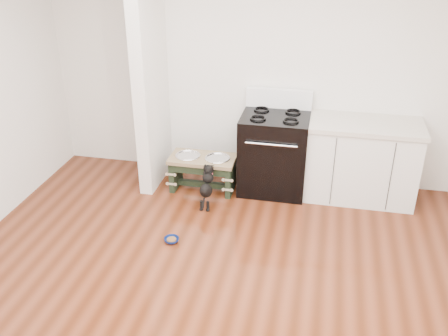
# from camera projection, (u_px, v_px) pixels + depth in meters

# --- Properties ---
(ground) EXTENTS (5.00, 5.00, 0.00)m
(ground) POSITION_uv_depth(u_px,v_px,m) (210.00, 309.00, 4.13)
(ground) COLOR #431B0C
(ground) RESTS_ON ground
(room_shell) EXTENTS (5.00, 5.00, 5.00)m
(room_shell) POSITION_uv_depth(u_px,v_px,m) (207.00, 127.00, 3.40)
(room_shell) COLOR silver
(room_shell) RESTS_ON ground
(partition_wall) EXTENTS (0.15, 0.80, 2.70)m
(partition_wall) POSITION_uv_depth(u_px,v_px,m) (150.00, 72.00, 5.57)
(partition_wall) COLOR silver
(partition_wall) RESTS_ON ground
(oven_range) EXTENTS (0.76, 0.69, 1.14)m
(oven_range) POSITION_uv_depth(u_px,v_px,m) (274.00, 152.00, 5.75)
(oven_range) COLOR black
(oven_range) RESTS_ON ground
(cabinet_run) EXTENTS (1.24, 0.64, 0.91)m
(cabinet_run) POSITION_uv_depth(u_px,v_px,m) (361.00, 161.00, 5.60)
(cabinet_run) COLOR silver
(cabinet_run) RESTS_ON ground
(dog_feeder) EXTENTS (0.76, 0.41, 0.43)m
(dog_feeder) POSITION_uv_depth(u_px,v_px,m) (203.00, 167.00, 5.81)
(dog_feeder) COLOR black
(dog_feeder) RESTS_ON ground
(puppy) EXTENTS (0.13, 0.39, 0.46)m
(puppy) POSITION_uv_depth(u_px,v_px,m) (207.00, 185.00, 5.50)
(puppy) COLOR black
(puppy) RESTS_ON ground
(floor_bowl) EXTENTS (0.16, 0.16, 0.05)m
(floor_bowl) POSITION_uv_depth(u_px,v_px,m) (172.00, 240.00, 4.97)
(floor_bowl) COLOR navy
(floor_bowl) RESTS_ON ground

